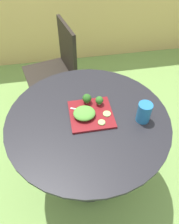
% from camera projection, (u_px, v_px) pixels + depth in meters
% --- Properties ---
extents(ground_plane, '(12.00, 12.00, 0.00)m').
position_uv_depth(ground_plane, '(88.00, 176.00, 1.90)').
color(ground_plane, '#70994C').
extents(bamboo_fence, '(8.00, 0.08, 1.40)m').
position_uv_depth(bamboo_fence, '(62.00, 6.00, 2.62)').
color(bamboo_fence, tan).
rests_on(bamboo_fence, ground_plane).
extents(patio_table, '(1.00, 1.00, 0.74)m').
position_uv_depth(patio_table, '(88.00, 141.00, 1.53)').
color(patio_table, black).
rests_on(patio_table, ground_plane).
extents(patio_chair, '(0.53, 0.53, 0.90)m').
position_uv_depth(patio_chair, '(57.00, 65.00, 2.11)').
color(patio_chair, black).
rests_on(patio_chair, ground_plane).
extents(salad_plate, '(0.26, 0.26, 0.01)m').
position_uv_depth(salad_plate, '(91.00, 114.00, 1.37)').
color(salad_plate, maroon).
rests_on(salad_plate, patio_table).
extents(drinking_glass, '(0.08, 0.08, 0.13)m').
position_uv_depth(drinking_glass, '(144.00, 113.00, 1.31)').
color(drinking_glass, '#236BA8').
rests_on(drinking_glass, patio_table).
extents(fork, '(0.15, 0.08, 0.00)m').
position_uv_depth(fork, '(85.00, 111.00, 1.38)').
color(fork, silver).
rests_on(fork, salad_plate).
extents(lettuce_mound, '(0.13, 0.12, 0.04)m').
position_uv_depth(lettuce_mound, '(84.00, 113.00, 1.34)').
color(lettuce_mound, '#519338').
rests_on(lettuce_mound, salad_plate).
extents(broccoli_floret_0, '(0.05, 0.05, 0.06)m').
position_uv_depth(broccoli_floret_0, '(99.00, 100.00, 1.40)').
color(broccoli_floret_0, '#99B770').
rests_on(broccoli_floret_0, salad_plate).
extents(broccoli_floret_1, '(0.06, 0.06, 0.06)m').
position_uv_depth(broccoli_floret_1, '(87.00, 98.00, 1.41)').
color(broccoli_floret_1, '#99B770').
rests_on(broccoli_floret_1, salad_plate).
extents(cucumber_slice_0, '(0.05, 0.05, 0.01)m').
position_uv_depth(cucumber_slice_0, '(107.00, 113.00, 1.36)').
color(cucumber_slice_0, '#8EB766').
rests_on(cucumber_slice_0, salad_plate).
extents(cucumber_slice_1, '(0.04, 0.04, 0.01)m').
position_uv_depth(cucumber_slice_1, '(102.00, 122.00, 1.31)').
color(cucumber_slice_1, '#8EB766').
rests_on(cucumber_slice_1, salad_plate).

